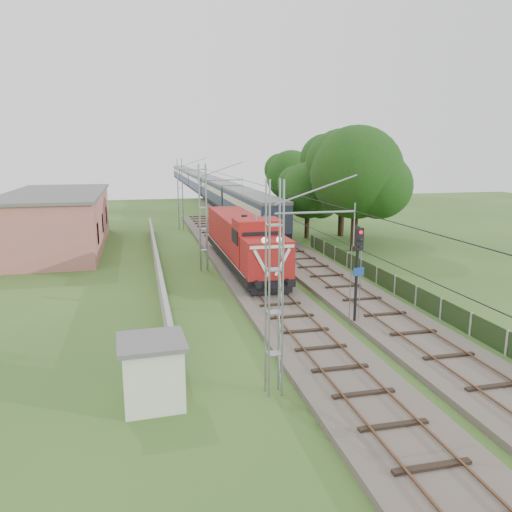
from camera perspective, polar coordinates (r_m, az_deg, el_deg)
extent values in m
plane|color=#30531F|center=(27.32, 3.68, -7.17)|extent=(140.00, 140.00, 0.00)
cube|color=#6B6054|center=(33.73, 0.23, -3.13)|extent=(4.20, 70.00, 0.30)
cube|color=black|center=(33.68, 0.23, -2.80)|extent=(2.40, 70.00, 0.10)
cube|color=brown|center=(33.48, -1.18, -2.76)|extent=(0.08, 70.00, 0.05)
cube|color=brown|center=(33.86, 1.63, -2.59)|extent=(0.08, 70.00, 0.05)
cube|color=#6B6054|center=(47.23, 2.46, 1.26)|extent=(4.20, 80.00, 0.30)
cube|color=black|center=(47.20, 2.46, 1.50)|extent=(2.40, 80.00, 0.10)
cube|color=brown|center=(46.96, 1.46, 1.55)|extent=(0.08, 80.00, 0.05)
cube|color=brown|center=(47.42, 3.45, 1.63)|extent=(0.08, 80.00, 0.05)
cylinder|color=gray|center=(17.87, 6.82, 4.96)|extent=(3.00, 0.08, 0.08)
cylinder|color=gray|center=(37.23, -3.85, 8.66)|extent=(3.00, 0.08, 0.08)
cylinder|color=gray|center=(57.03, -7.21, 9.76)|extent=(3.00, 0.08, 0.08)
cylinder|color=black|center=(37.60, -1.55, 6.73)|extent=(0.03, 70.00, 0.03)
cylinder|color=black|center=(37.50, -1.56, 8.71)|extent=(0.03, 70.00, 0.03)
cube|color=#9E9E99|center=(37.59, -11.26, -0.83)|extent=(0.25, 40.00, 1.50)
cube|color=#B87263|center=(49.64, -21.75, 3.69)|extent=(8.00, 20.00, 5.00)
cube|color=#606060|center=(49.37, -21.99, 6.67)|extent=(8.40, 20.40, 0.25)
cube|color=black|center=(43.33, -17.67, 2.48)|extent=(0.10, 1.60, 1.80)
cube|color=black|center=(49.25, -17.18, 3.60)|extent=(0.10, 1.60, 1.80)
cube|color=black|center=(55.19, -16.79, 4.48)|extent=(0.10, 1.60, 1.80)
cube|color=black|center=(32.84, 15.64, -3.19)|extent=(0.05, 32.00, 1.15)
cube|color=#9E9E99|center=(46.19, 6.72, 1.51)|extent=(0.12, 0.12, 1.20)
cube|color=black|center=(38.29, -1.52, 0.03)|extent=(3.03, 17.18, 0.51)
cube|color=black|center=(33.08, 0.45, -2.44)|extent=(2.22, 3.64, 0.51)
cube|color=black|center=(43.70, -3.00, 1.11)|extent=(2.22, 3.64, 0.51)
cube|color=black|center=(30.37, 1.76, -3.97)|extent=(2.63, 0.25, 0.35)
cube|color=maroon|center=(31.02, 1.23, -0.16)|extent=(2.93, 2.53, 2.32)
sphere|color=white|center=(29.50, 0.97, 1.81)|extent=(0.36, 0.36, 0.36)
sphere|color=white|center=(29.73, 2.67, 1.88)|extent=(0.36, 0.36, 0.36)
cube|color=silver|center=(29.66, 0.62, -0.83)|extent=(1.01, 0.06, 1.69)
cube|color=silver|center=(29.99, 3.06, -0.70)|extent=(1.01, 0.06, 1.69)
cube|color=silver|center=(29.62, 1.86, 1.05)|extent=(2.73, 0.06, 0.18)
cube|color=maroon|center=(33.28, 0.17, 1.48)|extent=(3.03, 2.43, 3.23)
cube|color=black|center=(32.01, 0.68, 1.98)|extent=(2.53, 0.06, 0.91)
cube|color=maroon|center=(40.39, -2.25, 2.91)|extent=(2.83, 12.23, 2.63)
cylinder|color=black|center=(37.19, -1.35, 4.41)|extent=(0.44, 0.44, 0.40)
cylinder|color=gray|center=(32.16, -0.02, 4.30)|extent=(0.12, 0.12, 0.35)
cylinder|color=gray|center=(32.30, 1.03, 4.33)|extent=(0.12, 0.12, 0.35)
cube|color=black|center=(57.68, -0.50, 4.00)|extent=(2.91, 22.10, 0.50)
cube|color=#2B3448|center=(57.47, -0.51, 5.58)|extent=(3.01, 22.10, 2.71)
cube|color=beige|center=(57.42, -0.51, 6.08)|extent=(3.05, 21.22, 0.75)
cube|color=slate|center=(57.32, -0.51, 7.08)|extent=(3.06, 22.10, 0.35)
cube|color=black|center=(80.22, -4.17, 6.23)|extent=(2.91, 22.10, 0.50)
cube|color=#2B3448|center=(80.07, -4.19, 7.38)|extent=(3.01, 22.10, 2.71)
cube|color=beige|center=(80.03, -4.20, 7.74)|extent=(3.05, 21.22, 0.75)
cube|color=slate|center=(79.96, -4.21, 8.46)|extent=(3.06, 22.10, 0.35)
cube|color=black|center=(103.01, -6.24, 7.48)|extent=(2.91, 22.10, 0.50)
cube|color=#2B3448|center=(102.89, -6.26, 8.37)|extent=(3.01, 22.10, 2.71)
cube|color=beige|center=(102.86, -6.27, 8.65)|extent=(3.05, 21.22, 0.75)
cube|color=slate|center=(102.81, -6.28, 9.21)|extent=(3.06, 22.10, 0.35)
cube|color=black|center=(125.91, -7.56, 8.26)|extent=(2.91, 22.10, 0.50)
cube|color=#2B3448|center=(125.82, -7.58, 8.99)|extent=(3.01, 22.10, 2.71)
cube|color=beige|center=(125.80, -7.59, 9.22)|extent=(3.05, 21.22, 0.75)
cube|color=slate|center=(125.75, -7.60, 9.68)|extent=(3.06, 22.10, 0.35)
cube|color=black|center=(148.88, -8.48, 8.81)|extent=(2.91, 22.10, 0.50)
cube|color=#2B3448|center=(148.81, -8.50, 9.42)|extent=(3.01, 22.10, 2.71)
cube|color=beige|center=(148.78, -8.50, 9.62)|extent=(3.05, 21.22, 0.75)
cube|color=slate|center=(148.75, -8.51, 10.00)|extent=(3.06, 22.10, 0.35)
cylinder|color=black|center=(25.92, 11.40, -2.39)|extent=(0.15, 0.15, 5.25)
cube|color=black|center=(25.36, 11.73, 1.89)|extent=(0.38, 0.25, 1.15)
sphere|color=red|center=(25.19, 11.89, 2.67)|extent=(0.19, 0.19, 0.19)
sphere|color=black|center=(25.25, 11.85, 1.85)|extent=(0.19, 0.19, 0.19)
sphere|color=black|center=(25.31, 11.81, 1.03)|extent=(0.19, 0.19, 0.19)
cube|color=navy|center=(25.75, 11.65, -1.77)|extent=(0.58, 0.09, 0.42)
cube|color=silver|center=(18.65, -11.72, -13.10)|extent=(2.15, 2.15, 2.26)
cube|color=#606060|center=(18.16, -11.88, -9.57)|extent=(2.47, 2.47, 0.15)
cylinder|color=#322214|center=(45.69, 11.18, 3.66)|extent=(0.62, 0.62, 4.99)
sphere|color=#17350E|center=(45.27, 11.41, 9.35)|extent=(8.17, 8.17, 8.17)
sphere|color=#17350E|center=(44.94, 13.92, 7.77)|extent=(5.72, 5.72, 5.72)
sphere|color=#17350E|center=(45.99, 9.06, 10.61)|extent=(5.31, 5.31, 5.31)
cylinder|color=#322214|center=(53.58, 9.73, 4.94)|extent=(0.63, 0.63, 5.02)
sphere|color=#17350E|center=(53.22, 9.91, 9.81)|extent=(8.21, 8.21, 8.21)
sphere|color=#17350E|center=(52.82, 12.05, 8.48)|extent=(5.75, 5.75, 5.75)
sphere|color=#17350E|center=(53.99, 7.91, 10.88)|extent=(5.34, 5.34, 5.34)
cylinder|color=#322214|center=(51.85, 5.85, 3.96)|extent=(0.49, 0.49, 3.49)
sphere|color=#17350E|center=(51.50, 5.93, 7.46)|extent=(5.71, 5.71, 5.71)
sphere|color=#17350E|center=(51.16, 7.44, 6.50)|extent=(4.00, 4.00, 4.00)
sphere|color=#17350E|center=(52.09, 4.53, 8.24)|extent=(3.71, 3.71, 3.71)
cylinder|color=#322214|center=(66.55, 4.00, 6.01)|extent=(0.60, 0.60, 4.03)
sphere|color=#17350E|center=(66.27, 4.05, 9.16)|extent=(6.59, 6.59, 6.59)
sphere|color=#17350E|center=(65.79, 5.40, 8.32)|extent=(4.61, 4.61, 4.61)
sphere|color=#17350E|center=(67.01, 2.81, 9.83)|extent=(4.28, 4.28, 4.28)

